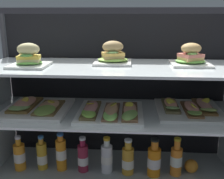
# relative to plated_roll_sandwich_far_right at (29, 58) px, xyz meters

# --- Properties ---
(ground_plane) EXTENTS (6.00, 6.00, 0.02)m
(ground_plane) POSITION_rel_plated_roll_sandwich_far_right_xyz_m (0.41, 0.05, -0.70)
(ground_plane) COLOR #574F55
(ground_plane) RESTS_ON ground
(case_base_deck) EXTENTS (1.38, 0.53, 0.04)m
(case_base_deck) POSITION_rel_plated_roll_sandwich_far_right_xyz_m (0.41, 0.05, -0.67)
(case_base_deck) COLOR #B5BDBB
(case_base_deck) RESTS_ON ground
(case_frame) EXTENTS (1.38, 0.53, 0.93)m
(case_frame) POSITION_rel_plated_roll_sandwich_far_right_xyz_m (0.41, 0.22, -0.19)
(case_frame) COLOR #333338
(case_frame) RESTS_ON ground
(riser_lower_tier) EXTENTS (1.32, 0.47, 0.35)m
(riser_lower_tier) POSITION_rel_plated_roll_sandwich_far_right_xyz_m (0.41, 0.05, -0.48)
(riser_lower_tier) COLOR silver
(riser_lower_tier) RESTS_ON case_base_deck
(shelf_lower_glass) EXTENTS (1.34, 0.48, 0.01)m
(shelf_lower_glass) POSITION_rel_plated_roll_sandwich_far_right_xyz_m (0.41, 0.05, -0.30)
(shelf_lower_glass) COLOR silver
(shelf_lower_glass) RESTS_ON riser_lower_tier
(riser_upper_tier) EXTENTS (1.32, 0.47, 0.24)m
(riser_upper_tier) POSITION_rel_plated_roll_sandwich_far_right_xyz_m (0.41, 0.05, -0.18)
(riser_upper_tier) COLOR silver
(riser_upper_tier) RESTS_ON shelf_lower_glass
(shelf_upper_glass) EXTENTS (1.34, 0.48, 0.01)m
(shelf_upper_glass) POSITION_rel_plated_roll_sandwich_far_right_xyz_m (0.41, 0.05, -0.05)
(shelf_upper_glass) COLOR silver
(shelf_upper_glass) RESTS_ON riser_upper_tier
(plated_roll_sandwich_far_right) EXTENTS (0.18, 0.18, 0.12)m
(plated_roll_sandwich_far_right) POSITION_rel_plated_roll_sandwich_far_right_xyz_m (0.00, 0.00, 0.00)
(plated_roll_sandwich_far_right) COLOR white
(plated_roll_sandwich_far_right) RESTS_ON shelf_upper_glass
(plated_roll_sandwich_near_left_corner) EXTENTS (0.19, 0.19, 0.12)m
(plated_roll_sandwich_near_left_corner) POSITION_rel_plated_roll_sandwich_far_right_xyz_m (0.42, 0.12, 0.00)
(plated_roll_sandwich_near_left_corner) COLOR white
(plated_roll_sandwich_near_left_corner) RESTS_ON shelf_upper_glass
(plated_roll_sandwich_far_left) EXTENTS (0.20, 0.20, 0.11)m
(plated_roll_sandwich_far_left) POSITION_rel_plated_roll_sandwich_far_right_xyz_m (0.81, 0.10, -0.00)
(plated_roll_sandwich_far_left) COLOR white
(plated_roll_sandwich_far_left) RESTS_ON shelf_upper_glass
(open_sandwich_tray_right_of_center) EXTENTS (0.34, 0.36, 0.06)m
(open_sandwich_tray_right_of_center) POSITION_rel_plated_roll_sandwich_far_right_xyz_m (0.00, 0.05, -0.27)
(open_sandwich_tray_right_of_center) COLOR white
(open_sandwich_tray_right_of_center) RESTS_ON shelf_lower_glass
(open_sandwich_tray_far_right) EXTENTS (0.34, 0.36, 0.06)m
(open_sandwich_tray_far_right) POSITION_rel_plated_roll_sandwich_far_right_xyz_m (0.40, 0.01, -0.28)
(open_sandwich_tray_far_right) COLOR white
(open_sandwich_tray_far_right) RESTS_ON shelf_lower_glass
(open_sandwich_tray_near_right_corner) EXTENTS (0.34, 0.36, 0.06)m
(open_sandwich_tray_near_right_corner) POSITION_rel_plated_roll_sandwich_far_right_xyz_m (0.82, 0.09, -0.28)
(open_sandwich_tray_near_right_corner) COLOR white
(open_sandwich_tray_near_right_corner) RESTS_ON shelf_lower_glass
(juice_bottle_tucked_behind) EXTENTS (0.07, 0.07, 0.20)m
(juice_bottle_tucked_behind) POSITION_rel_plated_roll_sandwich_far_right_xyz_m (-0.12, 0.04, -0.57)
(juice_bottle_tucked_behind) COLOR orange
(juice_bottle_tucked_behind) RESTS_ON case_base_deck
(juice_bottle_back_left) EXTENTS (0.06, 0.06, 0.20)m
(juice_bottle_back_left) POSITION_rel_plated_roll_sandwich_far_right_xyz_m (0.01, 0.06, -0.57)
(juice_bottle_back_left) COLOR gold
(juice_bottle_back_left) RESTS_ON case_base_deck
(juice_bottle_front_left_end) EXTENTS (0.06, 0.06, 0.22)m
(juice_bottle_front_left_end) POSITION_rel_plated_roll_sandwich_far_right_xyz_m (0.12, 0.06, -0.56)
(juice_bottle_front_left_end) COLOR orange
(juice_bottle_front_left_end) RESTS_ON case_base_deck
(juice_bottle_front_middle) EXTENTS (0.06, 0.06, 0.21)m
(juice_bottle_front_middle) POSITION_rel_plated_roll_sandwich_far_right_xyz_m (0.25, 0.05, -0.57)
(juice_bottle_front_middle) COLOR maroon
(juice_bottle_front_middle) RESTS_ON case_base_deck
(juice_bottle_back_center) EXTENTS (0.06, 0.06, 0.21)m
(juice_bottle_back_center) POSITION_rel_plated_roll_sandwich_far_right_xyz_m (0.38, 0.06, -0.57)
(juice_bottle_back_center) COLOR silver
(juice_bottle_back_center) RESTS_ON case_base_deck
(juice_bottle_near_post) EXTENTS (0.07, 0.07, 0.21)m
(juice_bottle_near_post) POSITION_rel_plated_roll_sandwich_far_right_xyz_m (0.50, 0.05, -0.57)
(juice_bottle_near_post) COLOR gold
(juice_bottle_near_post) RESTS_ON case_base_deck
(juice_bottle_front_second) EXTENTS (0.07, 0.07, 0.22)m
(juice_bottle_front_second) POSITION_rel_plated_roll_sandwich_far_right_xyz_m (0.64, 0.04, -0.56)
(juice_bottle_front_second) COLOR orange
(juice_bottle_front_second) RESTS_ON case_base_deck
(juice_bottle_front_right_end) EXTENTS (0.06, 0.06, 0.22)m
(juice_bottle_front_right_end) POSITION_rel_plated_roll_sandwich_far_right_xyz_m (0.77, 0.05, -0.56)
(juice_bottle_front_right_end) COLOR orange
(juice_bottle_front_right_end) RESTS_ON case_base_deck
(orange_fruit_beside_bottles) EXTENTS (0.08, 0.08, 0.08)m
(orange_fruit_beside_bottles) POSITION_rel_plated_roll_sandwich_far_right_xyz_m (0.86, 0.08, -0.62)
(orange_fruit_beside_bottles) COLOR orange
(orange_fruit_beside_bottles) RESTS_ON case_base_deck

